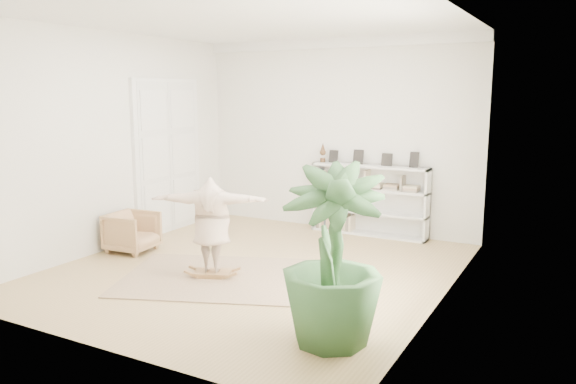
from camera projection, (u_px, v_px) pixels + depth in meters
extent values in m
plane|color=#A08352|center=(255.00, 269.00, 8.38)|extent=(6.00, 6.00, 0.00)
plane|color=silver|center=(337.00, 136.00, 10.66)|extent=(5.50, 0.00, 5.50)
plane|color=silver|center=(91.00, 176.00, 5.47)|extent=(5.50, 0.00, 5.50)
plane|color=silver|center=(113.00, 142.00, 9.35)|extent=(0.00, 6.00, 6.00)
plane|color=silver|center=(447.00, 160.00, 6.78)|extent=(0.00, 6.00, 6.00)
plane|color=white|center=(252.00, 20.00, 7.75)|extent=(6.00, 6.00, 0.00)
cube|color=white|center=(337.00, 43.00, 10.31)|extent=(5.50, 0.12, 0.18)
cube|color=white|center=(168.00, 158.00, 10.53)|extent=(0.08, 1.78, 2.92)
cube|color=silver|center=(154.00, 160.00, 10.17)|extent=(0.06, 0.78, 2.80)
cube|color=silver|center=(182.00, 156.00, 10.87)|extent=(0.06, 0.78, 2.80)
cube|color=silver|center=(316.00, 195.00, 10.85)|extent=(0.04, 0.35, 1.30)
cube|color=silver|center=(427.00, 206.00, 9.84)|extent=(0.04, 0.35, 1.30)
cube|color=silver|center=(372.00, 199.00, 10.48)|extent=(2.20, 0.04, 1.30)
cube|color=silver|center=(368.00, 233.00, 10.45)|extent=(2.20, 0.35, 0.04)
cube|color=silver|center=(369.00, 212.00, 10.38)|extent=(2.20, 0.35, 0.04)
cube|color=silver|center=(369.00, 189.00, 10.31)|extent=(2.20, 0.35, 0.04)
cube|color=silver|center=(370.00, 166.00, 10.23)|extent=(2.20, 0.35, 0.04)
cube|color=black|center=(334.00, 156.00, 10.60)|extent=(0.18, 0.07, 0.24)
cube|color=black|center=(358.00, 158.00, 10.37)|extent=(0.18, 0.07, 0.24)
cube|color=black|center=(387.00, 159.00, 10.11)|extent=(0.18, 0.07, 0.24)
cube|color=black|center=(414.00, 161.00, 9.88)|extent=(0.18, 0.07, 0.24)
imported|color=tan|center=(132.00, 232.00, 9.29)|extent=(0.79, 0.77, 0.66)
cube|color=tan|center=(213.00, 277.00, 8.02)|extent=(3.06, 2.77, 0.02)
cube|color=#97633C|center=(213.00, 272.00, 8.00)|extent=(0.60, 0.48, 0.03)
cube|color=#97633C|center=(213.00, 275.00, 8.01)|extent=(0.35, 0.18, 0.04)
cube|color=#97633C|center=(213.00, 275.00, 8.01)|extent=(0.35, 0.18, 0.04)
cube|color=#97633C|center=(213.00, 272.00, 8.00)|extent=(0.21, 0.12, 0.11)
cube|color=#97633C|center=(213.00, 272.00, 8.00)|extent=(0.21, 0.12, 0.11)
imported|color=#C6AA94|center=(211.00, 222.00, 7.88)|extent=(1.72, 1.03, 1.36)
imported|color=#2A5128|center=(332.00, 256.00, 5.77)|extent=(1.34, 1.34, 1.90)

